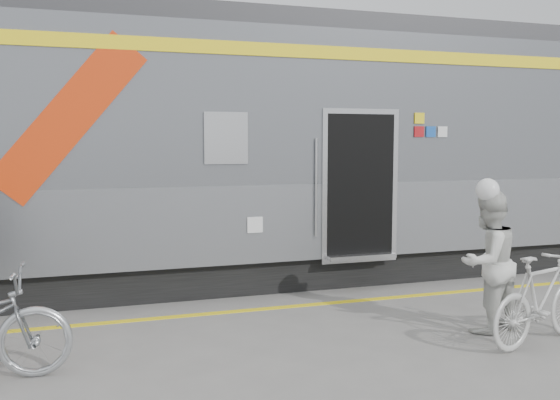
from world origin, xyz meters
name	(u,v)px	position (x,y,z in m)	size (l,w,h in m)	color
ground	(328,368)	(0.00, 0.00, 0.00)	(90.00, 90.00, 0.00)	slate
train	(194,151)	(-0.60, 4.19, 2.05)	(24.00, 3.17, 4.10)	black
safety_strip	(267,309)	(0.00, 2.15, 0.00)	(24.00, 0.12, 0.01)	yellow
woman	(487,262)	(2.19, 0.51, 0.82)	(0.80, 0.62, 1.64)	silver
bicycle_right	(542,299)	(2.49, -0.04, 0.50)	(0.47, 1.65, 0.99)	beige
helmet_woman	(490,180)	(2.19, 0.51, 1.77)	(0.26, 0.26, 0.26)	white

